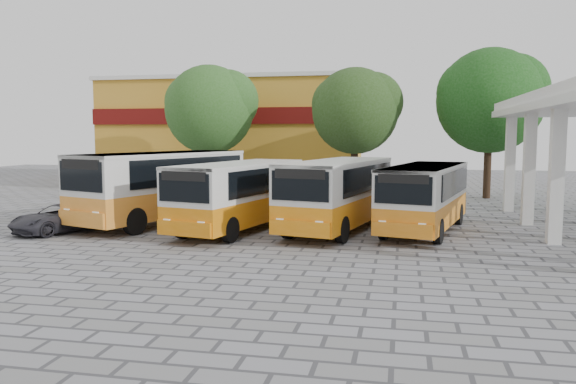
% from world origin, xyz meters
% --- Properties ---
extents(ground, '(90.00, 90.00, 0.00)m').
position_xyz_m(ground, '(0.00, 0.00, 0.00)').
color(ground, gray).
rests_on(ground, ground).
extents(shophouse_block, '(20.40, 10.40, 8.30)m').
position_xyz_m(shophouse_block, '(-11.00, 25.99, 4.16)').
color(shophouse_block, '#C08622').
rests_on(shophouse_block, ground).
extents(bus_far_left, '(5.24, 9.03, 3.05)m').
position_xyz_m(bus_far_left, '(-7.52, 3.46, 1.77)').
color(bus_far_left, orange).
rests_on(bus_far_left, ground).
extents(bus_centre_left, '(3.90, 7.88, 2.70)m').
position_xyz_m(bus_centre_left, '(-3.76, 2.31, 1.56)').
color(bus_centre_left, orange).
rests_on(bus_centre_left, ground).
extents(bus_centre_right, '(4.01, 8.14, 2.79)m').
position_xyz_m(bus_centre_right, '(0.11, 3.14, 1.62)').
color(bus_centre_right, orange).
rests_on(bus_centre_right, ground).
extents(bus_far_right, '(3.85, 7.65, 2.62)m').
position_xyz_m(bus_far_right, '(3.50, 3.49, 1.51)').
color(bus_far_right, orange).
rests_on(bus_far_right, ground).
extents(tree_left, '(6.10, 5.81, 8.36)m').
position_xyz_m(tree_left, '(-9.81, 16.31, 5.64)').
color(tree_left, black).
rests_on(tree_left, ground).
extents(tree_middle, '(5.54, 5.27, 7.90)m').
position_xyz_m(tree_middle, '(-0.23, 15.67, 5.43)').
color(tree_middle, black).
rests_on(tree_middle, ground).
extents(tree_right, '(6.53, 6.22, 8.94)m').
position_xyz_m(tree_right, '(7.69, 16.36, 6.03)').
color(tree_right, '#342316').
rests_on(tree_right, ground).
extents(parked_car, '(3.17, 4.30, 1.09)m').
position_xyz_m(parked_car, '(-10.55, 0.58, 0.54)').
color(parked_car, '#2A2930').
rests_on(parked_car, ground).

